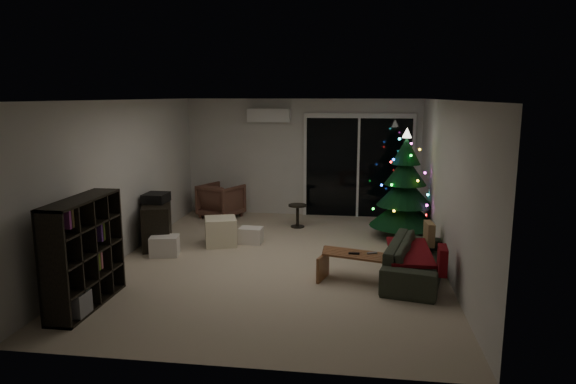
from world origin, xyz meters
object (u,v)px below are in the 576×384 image
bookshelf (71,252)px  coffee_table (364,268)px  sofa (416,260)px  media_cabinet (157,223)px  armchair (221,201)px  christmas_tree (405,184)px

bookshelf → coffee_table: (3.57, 1.33, -0.48)m
sofa → bookshelf: bearing=122.6°
bookshelf → coffee_table: 3.84m
media_cabinet → coffee_table: size_ratio=0.97×
armchair → coffee_table: armchair is taller
coffee_table → christmas_tree: (0.72, 2.36, 0.80)m
armchair → christmas_tree: christmas_tree is taller
media_cabinet → sofa: bearing=-33.9°
bookshelf → christmas_tree: size_ratio=0.68×
bookshelf → sofa: (4.30, 1.55, -0.41)m
media_cabinet → sofa: media_cabinet is taller
bookshelf → media_cabinet: bearing=108.4°
bookshelf → sofa: bookshelf is taller
coffee_table → christmas_tree: 2.59m
christmas_tree → coffee_table: bearing=-106.9°
armchair → sofa: armchair is taller
media_cabinet → sofa: (4.30, -1.13, -0.10)m
armchair → coffee_table: bearing=154.9°
coffee_table → christmas_tree: christmas_tree is taller
coffee_table → christmas_tree: bearing=89.1°
sofa → christmas_tree: bearing=13.0°
media_cabinet → bookshelf: bearing=-109.2°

